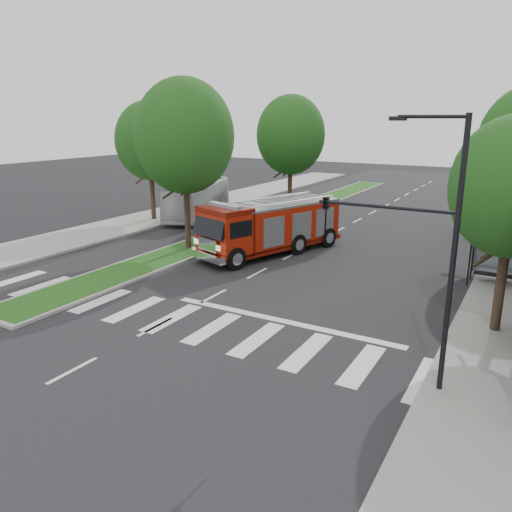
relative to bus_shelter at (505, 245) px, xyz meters
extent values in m
plane|color=black|center=(-11.20, -8.15, -2.04)|extent=(140.00, 140.00, 0.00)
cube|color=gray|center=(-25.70, 1.85, -1.96)|extent=(5.00, 80.00, 0.15)
cube|color=gray|center=(-17.20, 9.85, -1.97)|extent=(3.00, 50.00, 0.14)
cube|color=#184714|center=(-17.20, 9.85, -1.89)|extent=(2.60, 49.50, 0.02)
cylinder|color=black|center=(-1.40, -0.75, -0.79)|extent=(0.08, 0.08, 2.50)
cylinder|color=black|center=(-1.40, 0.45, -0.79)|extent=(0.08, 0.08, 2.50)
cube|color=black|center=(0.00, -0.15, 0.51)|extent=(3.20, 1.60, 0.12)
cube|color=#8C99A5|center=(0.00, 0.55, -0.74)|extent=(2.80, 0.04, 1.80)
cube|color=black|center=(0.00, -0.15, -1.49)|extent=(2.40, 0.40, 0.08)
cylinder|color=black|center=(0.30, -6.15, -0.17)|extent=(0.36, 0.36, 3.74)
cylinder|color=black|center=(-17.20, -2.15, 0.27)|extent=(0.36, 0.36, 4.62)
ellipsoid|color=#14330E|center=(-17.20, -2.15, 4.79)|extent=(5.80, 5.80, 6.67)
cylinder|color=black|center=(-17.20, 11.85, 0.16)|extent=(0.36, 0.36, 4.40)
ellipsoid|color=#14330E|center=(-17.20, 11.85, 4.46)|extent=(5.60, 5.60, 6.44)
cylinder|color=black|center=(-25.20, 3.85, 0.05)|extent=(0.36, 0.36, 4.18)
ellipsoid|color=#14330E|center=(-25.20, 3.85, 4.14)|extent=(5.20, 5.20, 5.98)
cylinder|color=black|center=(-0.70, -11.65, 1.96)|extent=(0.16, 0.16, 8.00)
cylinder|color=black|center=(-1.60, -11.65, 5.86)|extent=(1.80, 0.10, 0.10)
cube|color=black|center=(-2.50, -11.65, 5.81)|extent=(0.45, 0.20, 0.12)
cylinder|color=black|center=(-2.70, -11.65, 3.36)|extent=(4.00, 0.10, 0.10)
imported|color=black|center=(-4.50, -11.65, 2.96)|extent=(0.18, 0.22, 1.10)
cylinder|color=black|center=(-0.70, 11.85, 1.96)|extent=(0.16, 0.16, 8.00)
cylinder|color=black|center=(-1.60, 11.85, 5.86)|extent=(1.80, 0.10, 0.10)
cube|color=black|center=(-2.50, 11.85, 5.81)|extent=(0.45, 0.20, 0.12)
cube|color=#5E0E05|center=(-12.52, -0.14, -1.48)|extent=(5.74, 9.84, 0.28)
cube|color=maroon|center=(-12.23, 0.71, -0.30)|extent=(5.00, 7.72, 2.25)
cube|color=maroon|center=(-13.66, -3.44, -0.30)|extent=(3.32, 2.83, 2.36)
cube|color=#B2B2B7|center=(-12.23, 0.71, 0.88)|extent=(5.00, 7.72, 0.13)
cylinder|color=#B2B2B7|center=(-13.19, 1.04, 1.11)|extent=(2.30, 6.41, 0.11)
cylinder|color=#B2B2B7|center=(-11.27, 0.38, 1.11)|extent=(2.30, 6.41, 0.11)
cube|color=silver|center=(-14.08, -4.66, -1.36)|extent=(2.89, 1.32, 0.39)
cube|color=#8C99A5|center=(-13.66, -3.44, 1.22)|extent=(2.47, 1.18, 0.20)
cylinder|color=black|center=(-14.99, -3.33, -1.42)|extent=(0.78, 1.30, 1.24)
cylinder|color=black|center=(-12.55, -4.18, -1.42)|extent=(0.78, 1.30, 1.24)
cylinder|color=black|center=(-13.45, 1.13, -1.42)|extent=(0.78, 1.30, 1.24)
cylinder|color=black|center=(-11.01, 0.29, -1.42)|extent=(0.78, 1.30, 1.24)
cylinder|color=black|center=(-12.57, 3.68, -1.42)|extent=(0.78, 1.30, 1.24)
cylinder|color=black|center=(-10.13, 2.84, -1.42)|extent=(0.78, 1.30, 1.24)
imported|color=#B8B8BC|center=(-23.20, 7.08, -0.56)|extent=(5.71, 10.82, 2.95)
camera|label=1|loc=(1.16, -25.76, 5.84)|focal=35.00mm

